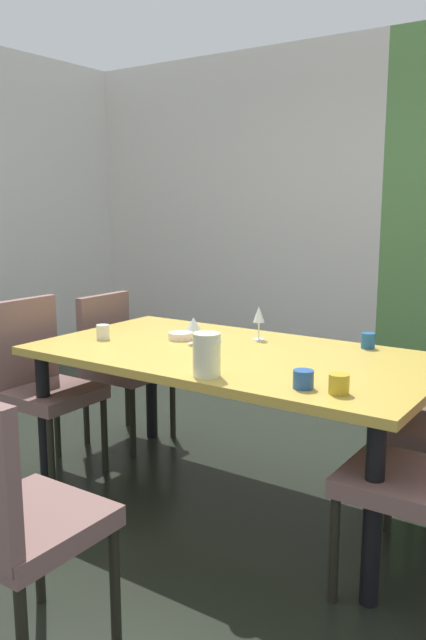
# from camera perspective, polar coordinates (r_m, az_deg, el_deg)

# --- Properties ---
(ground_plane) EXTENTS (5.93, 5.77, 0.02)m
(ground_plane) POSITION_cam_1_polar(r_m,az_deg,el_deg) (3.45, -5.92, -14.77)
(ground_plane) COLOR black
(back_panel_interior) EXTENTS (3.19, 0.10, 2.86)m
(back_panel_interior) POSITION_cam_1_polar(r_m,az_deg,el_deg) (6.22, 1.06, 10.22)
(back_panel_interior) COLOR silver
(back_panel_interior) RESTS_ON ground_plane
(dining_table) EXTENTS (1.95, 1.06, 0.76)m
(dining_table) POSITION_cam_1_polar(r_m,az_deg,el_deg) (3.04, 1.80, -4.29)
(dining_table) COLOR gold
(dining_table) RESTS_ON ground_plane
(chair_head_near) EXTENTS (0.44, 0.44, 0.94)m
(chair_head_near) POSITION_cam_1_polar(r_m,az_deg,el_deg) (2.10, -18.39, -16.38)
(chair_head_near) COLOR brown
(chair_head_near) RESTS_ON ground_plane
(chair_left_far) EXTENTS (0.45, 0.44, 0.91)m
(chair_left_far) POSITION_cam_1_polar(r_m,az_deg,el_deg) (3.92, -8.53, -3.46)
(chair_left_far) COLOR brown
(chair_left_far) RESTS_ON ground_plane
(chair_left_near) EXTENTS (0.45, 0.44, 0.96)m
(chair_left_near) POSITION_cam_1_polar(r_m,az_deg,el_deg) (3.51, -15.42, -5.12)
(chair_left_near) COLOR brown
(chair_left_near) RESTS_ON ground_plane
(wine_glass_rear) EXTENTS (0.07, 0.07, 0.14)m
(wine_glass_rear) POSITION_cam_1_polar(r_m,az_deg,el_deg) (3.16, -1.79, -0.42)
(wine_glass_rear) COLOR silver
(wine_glass_rear) RESTS_ON dining_table
(wine_glass_center) EXTENTS (0.07, 0.07, 0.18)m
(wine_glass_center) POSITION_cam_1_polar(r_m,az_deg,el_deg) (3.27, 4.22, 0.39)
(wine_glass_center) COLOR silver
(wine_glass_center) RESTS_ON dining_table
(serving_bowl_right) EXTENTS (0.13, 0.13, 0.04)m
(serving_bowl_right) POSITION_cam_1_polar(r_m,az_deg,el_deg) (3.29, -3.01, -1.46)
(serving_bowl_right) COLOR silver
(serving_bowl_right) RESTS_ON dining_table
(cup_front) EXTENTS (0.08, 0.08, 0.08)m
(cup_front) POSITION_cam_1_polar(r_m,az_deg,el_deg) (2.40, 11.44, -5.75)
(cup_front) COLOR #B59722
(cup_front) RESTS_ON dining_table
(cup_near_window) EXTENTS (0.07, 0.07, 0.08)m
(cup_near_window) POSITION_cam_1_polar(r_m,az_deg,el_deg) (3.18, 13.99, -1.84)
(cup_near_window) COLOR #1D528D
(cup_near_window) RESTS_ON dining_table
(cup_near_shelf) EXTENTS (0.07, 0.07, 0.08)m
(cup_near_shelf) POSITION_cam_1_polar(r_m,az_deg,el_deg) (3.33, -10.03, -1.09)
(cup_near_shelf) COLOR beige
(cup_near_shelf) RESTS_ON dining_table
(cup_east) EXTENTS (0.08, 0.08, 0.07)m
(cup_east) POSITION_cam_1_polar(r_m,az_deg,el_deg) (2.44, 8.26, -5.38)
(cup_east) COLOR #234C90
(cup_east) RESTS_ON dining_table
(pitcher_west) EXTENTS (0.13, 0.12, 0.18)m
(pitcher_west) POSITION_cam_1_polar(r_m,az_deg,el_deg) (2.57, -0.56, -3.18)
(pitcher_west) COLOR beige
(pitcher_west) RESTS_ON dining_table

